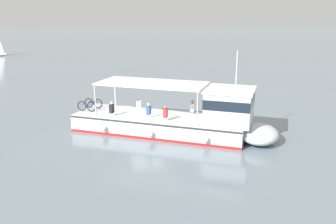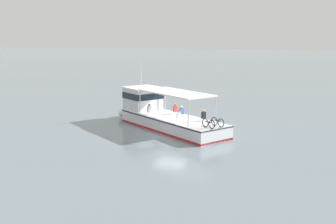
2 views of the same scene
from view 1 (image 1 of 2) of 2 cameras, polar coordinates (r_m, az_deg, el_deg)
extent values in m
plane|color=slate|center=(23.85, -2.98, -2.34)|extent=(400.00, 400.00, 0.00)
cube|color=silver|center=(22.48, -1.45, -1.96)|extent=(8.31, 10.90, 1.10)
ellipsoid|color=silver|center=(21.30, 14.48, -3.45)|extent=(3.66, 3.40, 1.01)
cube|color=red|center=(22.62, -1.45, -3.05)|extent=(8.35, 10.92, 0.16)
cube|color=#2D2D33|center=(22.35, -1.46, -0.81)|extent=(8.36, 10.93, 0.10)
cube|color=silver|center=(21.05, 9.87, 0.85)|extent=(3.67, 3.63, 1.90)
cube|color=#19232D|center=(20.97, 9.91, 1.73)|extent=(3.75, 3.70, 0.56)
cube|color=white|center=(20.83, 10.00, 3.54)|extent=(3.89, 3.85, 0.12)
cube|color=white|center=(22.01, -2.61, 4.63)|extent=(5.98, 7.26, 0.10)
cylinder|color=silver|center=(22.61, 6.39, 2.11)|extent=(0.08, 0.08, 2.00)
cylinder|color=silver|center=(20.03, 4.76, 0.43)|extent=(0.08, 0.08, 2.00)
cylinder|color=silver|center=(24.73, -8.52, 3.18)|extent=(0.08, 0.08, 2.00)
cylinder|color=silver|center=(22.40, -11.62, 1.77)|extent=(0.08, 0.08, 2.00)
cylinder|color=silver|center=(20.59, 10.98, 6.64)|extent=(0.06, 0.06, 2.20)
sphere|color=white|center=(19.99, 6.05, -4.45)|extent=(0.36, 0.36, 0.36)
sphere|color=white|center=(20.88, -2.84, -3.51)|extent=(0.36, 0.36, 0.36)
sphere|color=white|center=(22.14, -10.36, -2.64)|extent=(0.36, 0.36, 0.36)
torus|color=black|center=(24.49, -11.19, 1.33)|extent=(0.39, 0.60, 0.66)
torus|color=black|center=(24.84, -12.60, 1.44)|extent=(0.39, 0.60, 0.66)
cylinder|color=#232328|center=(24.63, -11.91, 1.66)|extent=(0.41, 0.63, 0.06)
torus|color=black|center=(23.74, -12.24, 0.83)|extent=(0.39, 0.60, 0.66)
torus|color=black|center=(24.09, -13.68, 0.95)|extent=(0.39, 0.60, 0.66)
cylinder|color=#1E478C|center=(23.88, -12.98, 1.17)|extent=(0.41, 0.63, 0.06)
cube|color=black|center=(22.47, -9.04, 0.51)|extent=(0.39, 0.35, 0.52)
sphere|color=beige|center=(22.38, -9.08, 1.43)|extent=(0.20, 0.20, 0.20)
cube|color=white|center=(23.34, -4.73, 1.21)|extent=(0.39, 0.35, 0.52)
sphere|color=#9E7051|center=(23.25, -4.75, 2.09)|extent=(0.20, 0.20, 0.20)
cube|color=#2D4CA5|center=(21.82, -3.11, 0.24)|extent=(0.39, 0.35, 0.52)
sphere|color=beige|center=(21.73, -3.12, 1.19)|extent=(0.20, 0.20, 0.20)
cube|color=red|center=(21.19, -0.40, -0.20)|extent=(0.39, 0.35, 0.52)
sphere|color=#9E7051|center=(21.09, -0.40, 0.77)|extent=(0.20, 0.20, 0.20)
cube|color=white|center=(22.60, 3.96, 0.76)|extent=(0.39, 0.35, 0.52)
sphere|color=#9E7051|center=(22.51, 3.98, 1.67)|extent=(0.20, 0.20, 0.20)
camera|label=2|loc=(52.09, -22.20, 14.77)|focal=43.21mm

